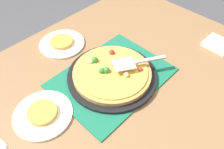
{
  "coord_description": "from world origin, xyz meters",
  "views": [
    {
      "loc": [
        -0.46,
        -0.44,
        1.47
      ],
      "look_at": [
        0.0,
        0.0,
        0.77
      ],
      "focal_mm": 35.99,
      "sensor_mm": 36.0,
      "label": 1
    }
  ],
  "objects": [
    {
      "name": "placemat",
      "position": [
        0.0,
        0.0,
        0.75
      ],
      "size": [
        0.48,
        0.36,
        0.01
      ],
      "primitive_type": "cube",
      "color": "#196B4C",
      "rests_on": "dining_table"
    },
    {
      "name": "served_slice_left",
      "position": [
        -0.01,
        0.33,
        0.77
      ],
      "size": [
        0.11,
        0.11,
        0.02
      ],
      "primitive_type": "cylinder",
      "color": "gold",
      "rests_on": "plate_near_left"
    },
    {
      "name": "pizza_pan",
      "position": [
        0.0,
        0.0,
        0.76
      ],
      "size": [
        0.38,
        0.38,
        0.01
      ],
      "primitive_type": "cylinder",
      "color": "black",
      "rests_on": "placemat"
    },
    {
      "name": "plate_far_right",
      "position": [
        -0.31,
        0.05,
        0.76
      ],
      "size": [
        0.22,
        0.22,
        0.01
      ],
      "primitive_type": "cylinder",
      "color": "white",
      "rests_on": "dining_table"
    },
    {
      "name": "pizza_server",
      "position": [
        0.08,
        -0.05,
        0.82
      ],
      "size": [
        0.22,
        0.16,
        0.01
      ],
      "color": "silver",
      "rests_on": "pizza"
    },
    {
      "name": "napkin_stack",
      "position": [
        0.52,
        -0.23,
        0.76
      ],
      "size": [
        0.12,
        0.12,
        0.02
      ],
      "primitive_type": "cube",
      "color": "white",
      "rests_on": "dining_table"
    },
    {
      "name": "served_slice_right",
      "position": [
        -0.31,
        0.05,
        0.77
      ],
      "size": [
        0.11,
        0.11,
        0.02
      ],
      "primitive_type": "cylinder",
      "color": "gold",
      "rests_on": "plate_far_right"
    },
    {
      "name": "dining_table",
      "position": [
        0.0,
        0.0,
        0.64
      ],
      "size": [
        1.4,
        1.0,
        0.75
      ],
      "color": "olive",
      "rests_on": "ground_plane"
    },
    {
      "name": "plate_near_left",
      "position": [
        -0.01,
        0.33,
        0.76
      ],
      "size": [
        0.22,
        0.22,
        0.01
      ],
      "primitive_type": "cylinder",
      "color": "white",
      "rests_on": "dining_table"
    },
    {
      "name": "pizza",
      "position": [
        0.0,
        0.0,
        0.78
      ],
      "size": [
        0.33,
        0.33,
        0.05
      ],
      "color": "tan",
      "rests_on": "pizza_pan"
    }
  ]
}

